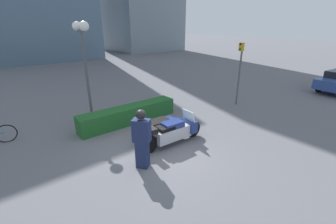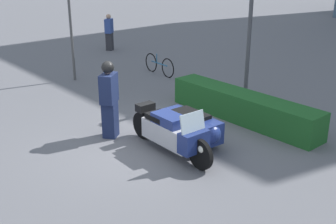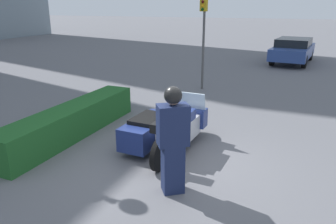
% 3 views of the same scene
% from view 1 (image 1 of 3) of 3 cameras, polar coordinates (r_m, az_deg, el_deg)
% --- Properties ---
extents(ground_plane, '(160.00, 160.00, 0.00)m').
position_cam_1_polar(ground_plane, '(7.79, -2.17, -10.54)').
color(ground_plane, slate).
extents(police_motorcycle, '(2.68, 1.44, 1.16)m').
position_cam_1_polar(police_motorcycle, '(8.43, -0.29, -4.30)').
color(police_motorcycle, black).
rests_on(police_motorcycle, ground).
extents(officer_rider, '(0.55, 0.60, 1.88)m').
position_cam_1_polar(officer_rider, '(6.71, -6.68, -6.49)').
color(officer_rider, '#192347').
rests_on(officer_rider, ground).
extents(hedge_bush_curbside, '(4.51, 0.77, 0.75)m').
position_cam_1_polar(hedge_bush_curbside, '(10.18, -9.85, -0.62)').
color(hedge_bush_curbside, '#1E5623').
rests_on(hedge_bush_curbside, ground).
extents(twin_lamp_post, '(0.39, 1.22, 4.26)m').
position_cam_1_polar(twin_lamp_post, '(10.44, -20.90, 16.11)').
color(twin_lamp_post, '#4C4C51').
rests_on(twin_lamp_post, ground).
extents(traffic_light_near, '(0.23, 0.29, 3.28)m').
position_cam_1_polar(traffic_light_near, '(12.53, 17.78, 11.30)').
color(traffic_light_near, '#4C4C4C').
rests_on(traffic_light_near, ground).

